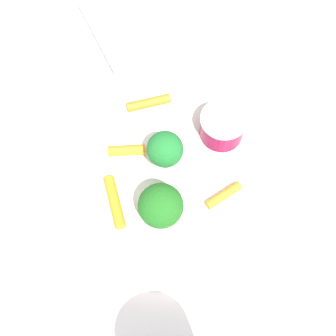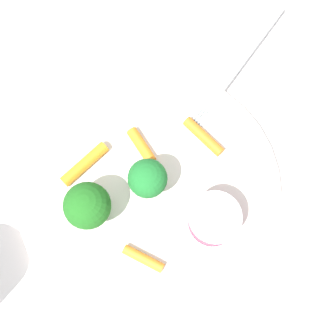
# 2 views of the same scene
# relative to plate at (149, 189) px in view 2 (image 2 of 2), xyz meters

# --- Properties ---
(ground_plane) EXTENTS (2.40, 2.40, 0.00)m
(ground_plane) POSITION_rel_plate_xyz_m (0.00, 0.00, -0.01)
(ground_plane) COLOR white
(plate) EXTENTS (0.28, 0.28, 0.01)m
(plate) POSITION_rel_plate_xyz_m (0.00, 0.00, 0.00)
(plate) COLOR silver
(plate) RESTS_ON ground_plane
(sauce_cup) EXTENTS (0.05, 0.05, 0.03)m
(sauce_cup) POSITION_rel_plate_xyz_m (-0.07, 0.03, 0.02)
(sauce_cup) COLOR maroon
(sauce_cup) RESTS_ON plate
(broccoli_floret_0) EXTENTS (0.05, 0.05, 0.06)m
(broccoli_floret_0) POSITION_rel_plate_xyz_m (0.06, 0.03, 0.04)
(broccoli_floret_0) COLOR #8CC462
(broccoli_floret_0) RESTS_ON plate
(broccoli_floret_1) EXTENTS (0.04, 0.04, 0.06)m
(broccoli_floret_1) POSITION_rel_plate_xyz_m (-0.00, -0.00, 0.04)
(broccoli_floret_1) COLOR #83AE5B
(broccoli_floret_1) RESTS_ON plate
(carrot_stick_0) EXTENTS (0.04, 0.03, 0.01)m
(carrot_stick_0) POSITION_rel_plate_xyz_m (0.00, 0.08, 0.01)
(carrot_stick_0) COLOR orange
(carrot_stick_0) RESTS_ON plate
(carrot_stick_1) EXTENTS (0.05, 0.05, 0.01)m
(carrot_stick_1) POSITION_rel_plate_xyz_m (0.07, -0.02, 0.01)
(carrot_stick_1) COLOR orange
(carrot_stick_1) RESTS_ON plate
(carrot_stick_2) EXTENTS (0.03, 0.04, 0.01)m
(carrot_stick_2) POSITION_rel_plate_xyz_m (0.01, -0.04, 0.01)
(carrot_stick_2) COLOR orange
(carrot_stick_2) RESTS_ON plate
(carrot_stick_3) EXTENTS (0.05, 0.04, 0.01)m
(carrot_stick_3) POSITION_rel_plate_xyz_m (-0.06, -0.06, 0.01)
(carrot_stick_3) COLOR orange
(carrot_stick_3) RESTS_ON plate
(fork) EXTENTS (0.11, 0.17, 0.00)m
(fork) POSITION_rel_plate_xyz_m (-0.09, -0.15, 0.01)
(fork) COLOR #B0BFC2
(fork) RESTS_ON plate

